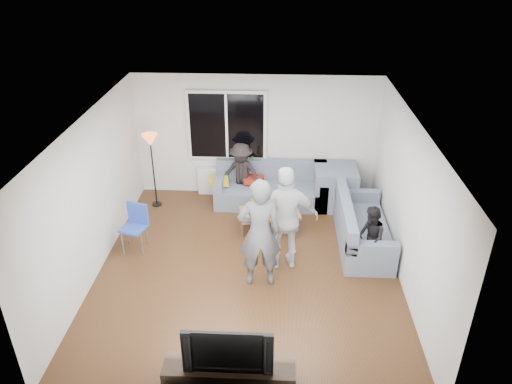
# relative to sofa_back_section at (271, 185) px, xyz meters

# --- Properties ---
(floor) EXTENTS (5.00, 5.50, 0.04)m
(floor) POSITION_rel_sofa_back_section_xyz_m (-0.33, -2.27, -0.45)
(floor) COLOR #56351C
(floor) RESTS_ON ground
(ceiling) EXTENTS (5.00, 5.50, 0.04)m
(ceiling) POSITION_rel_sofa_back_section_xyz_m (-0.33, -2.27, 2.20)
(ceiling) COLOR white
(ceiling) RESTS_ON ground
(wall_back) EXTENTS (5.00, 0.04, 2.60)m
(wall_back) POSITION_rel_sofa_back_section_xyz_m (-0.33, 0.50, 0.88)
(wall_back) COLOR silver
(wall_back) RESTS_ON ground
(wall_front) EXTENTS (5.00, 0.04, 2.60)m
(wall_front) POSITION_rel_sofa_back_section_xyz_m (-0.33, -5.04, 0.88)
(wall_front) COLOR silver
(wall_front) RESTS_ON ground
(wall_left) EXTENTS (0.04, 5.50, 2.60)m
(wall_left) POSITION_rel_sofa_back_section_xyz_m (-2.85, -2.27, 0.88)
(wall_left) COLOR silver
(wall_left) RESTS_ON ground
(wall_right) EXTENTS (0.04, 5.50, 2.60)m
(wall_right) POSITION_rel_sofa_back_section_xyz_m (2.19, -2.27, 0.88)
(wall_right) COLOR silver
(wall_right) RESTS_ON ground
(window_frame) EXTENTS (1.62, 0.06, 1.47)m
(window_frame) POSITION_rel_sofa_back_section_xyz_m (-0.93, 0.42, 1.12)
(window_frame) COLOR white
(window_frame) RESTS_ON wall_back
(window_glass) EXTENTS (1.50, 0.02, 1.35)m
(window_glass) POSITION_rel_sofa_back_section_xyz_m (-0.93, 0.38, 1.12)
(window_glass) COLOR black
(window_glass) RESTS_ON window_frame
(window_mullion) EXTENTS (0.05, 0.03, 1.35)m
(window_mullion) POSITION_rel_sofa_back_section_xyz_m (-0.93, 0.37, 1.12)
(window_mullion) COLOR white
(window_mullion) RESTS_ON window_frame
(radiator) EXTENTS (1.30, 0.12, 0.62)m
(radiator) POSITION_rel_sofa_back_section_xyz_m (-0.93, 0.38, -0.11)
(radiator) COLOR silver
(radiator) RESTS_ON floor
(potted_plant) EXTENTS (0.21, 0.19, 0.32)m
(potted_plant) POSITION_rel_sofa_back_section_xyz_m (-0.45, 0.35, 0.35)
(potted_plant) COLOR #316729
(potted_plant) RESTS_ON radiator
(vase) EXTENTS (0.19, 0.19, 0.19)m
(vase) POSITION_rel_sofa_back_section_xyz_m (-1.08, 0.35, 0.29)
(vase) COLOR white
(vase) RESTS_ON radiator
(sofa_back_section) EXTENTS (2.30, 0.85, 0.85)m
(sofa_back_section) POSITION_rel_sofa_back_section_xyz_m (0.00, 0.00, 0.00)
(sofa_back_section) COLOR slate
(sofa_back_section) RESTS_ON floor
(sofa_right_section) EXTENTS (2.00, 0.85, 0.85)m
(sofa_right_section) POSITION_rel_sofa_back_section_xyz_m (1.69, -1.43, 0.00)
(sofa_right_section) COLOR slate
(sofa_right_section) RESTS_ON floor
(sofa_corner) EXTENTS (0.85, 0.85, 0.85)m
(sofa_corner) POSITION_rel_sofa_back_section_xyz_m (1.31, 0.00, 0.00)
(sofa_corner) COLOR slate
(sofa_corner) RESTS_ON floor
(cushion_yellow) EXTENTS (0.43, 0.38, 0.14)m
(cushion_yellow) POSITION_rel_sofa_back_section_xyz_m (-1.07, -0.02, 0.09)
(cushion_yellow) COLOR gold
(cushion_yellow) RESTS_ON sofa_back_section
(cushion_red) EXTENTS (0.41, 0.36, 0.13)m
(cushion_red) POSITION_rel_sofa_back_section_xyz_m (-0.35, 0.06, 0.09)
(cushion_red) COLOR maroon
(cushion_red) RESTS_ON sofa_back_section
(coffee_table) EXTENTS (1.20, 0.80, 0.40)m
(coffee_table) POSITION_rel_sofa_back_section_xyz_m (-0.00, -1.03, -0.22)
(coffee_table) COLOR olive
(coffee_table) RESTS_ON floor
(pitcher) EXTENTS (0.17, 0.17, 0.17)m
(pitcher) POSITION_rel_sofa_back_section_xyz_m (-0.07, -1.06, 0.06)
(pitcher) COLOR maroon
(pitcher) RESTS_ON coffee_table
(side_chair) EXTENTS (0.50, 0.50, 0.86)m
(side_chair) POSITION_rel_sofa_back_section_xyz_m (-2.38, -1.80, 0.01)
(side_chair) COLOR #294AB3
(side_chair) RESTS_ON floor
(floor_lamp) EXTENTS (0.32, 0.32, 1.56)m
(floor_lamp) POSITION_rel_sofa_back_section_xyz_m (-2.38, -0.18, 0.36)
(floor_lamp) COLOR orange
(floor_lamp) RESTS_ON floor
(player_left) EXTENTS (0.72, 0.52, 1.86)m
(player_left) POSITION_rel_sofa_back_section_xyz_m (-0.13, -2.61, 0.51)
(player_left) COLOR #4E4E53
(player_left) RESTS_ON floor
(player_right) EXTENTS (1.13, 0.62, 1.83)m
(player_right) POSITION_rel_sofa_back_section_xyz_m (0.29, -2.14, 0.49)
(player_right) COLOR silver
(player_right) RESTS_ON floor
(spectator_right) EXTENTS (0.45, 0.57, 1.12)m
(spectator_right) POSITION_rel_sofa_back_section_xyz_m (1.69, -2.08, 0.13)
(spectator_right) COLOR black
(spectator_right) RESTS_ON floor
(spectator_back) EXTENTS (0.97, 0.73, 1.32)m
(spectator_back) POSITION_rel_sofa_back_section_xyz_m (-0.61, 0.03, 0.24)
(spectator_back) COLOR black
(spectator_back) RESTS_ON floor
(tv_console) EXTENTS (1.60, 0.40, 0.44)m
(tv_console) POSITION_rel_sofa_back_section_xyz_m (-0.40, -4.77, -0.20)
(tv_console) COLOR #332419
(tv_console) RESTS_ON floor
(television) EXTENTS (1.07, 0.14, 0.61)m
(television) POSITION_rel_sofa_back_section_xyz_m (-0.40, -4.77, 0.32)
(television) COLOR black
(television) RESTS_ON tv_console
(bottle_a) EXTENTS (0.07, 0.07, 0.21)m
(bottle_a) POSITION_rel_sofa_back_section_xyz_m (-0.34, -0.96, 0.08)
(bottle_a) COLOR #C1640B
(bottle_a) RESTS_ON coffee_table
(bottle_c) EXTENTS (0.07, 0.07, 0.20)m
(bottle_c) POSITION_rel_sofa_back_section_xyz_m (0.06, -0.85, 0.07)
(bottle_c) COLOR black
(bottle_c) RESTS_ON coffee_table
(bottle_b) EXTENTS (0.08, 0.08, 0.25)m
(bottle_b) POSITION_rel_sofa_back_section_xyz_m (-0.09, -1.20, 0.10)
(bottle_b) COLOR #229D1C
(bottle_b) RESTS_ON coffee_table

